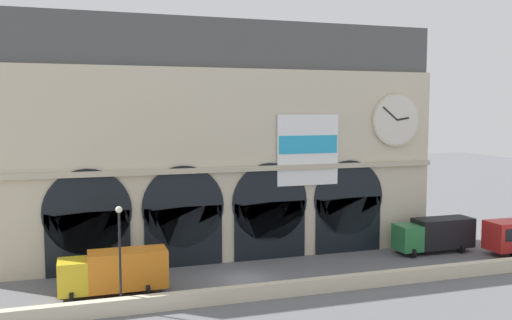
{
  "coord_description": "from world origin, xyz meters",
  "views": [
    {
      "loc": [
        -11.79,
        -39.61,
        13.12
      ],
      "look_at": [
        2.54,
        5.0,
        8.78
      ],
      "focal_mm": 38.4,
      "sensor_mm": 36.0,
      "label": 1
    }
  ],
  "objects": [
    {
      "name": "street_lamp_quayside",
      "position": [
        -9.57,
        -3.76,
        4.41
      ],
      "size": [
        0.44,
        0.44,
        6.9
      ],
      "color": "black",
      "rests_on": "ground"
    },
    {
      "name": "station_building",
      "position": [
        0.04,
        7.58,
        10.1
      ],
      "size": [
        39.65,
        5.55,
        20.79
      ],
      "color": "beige",
      "rests_on": "ground"
    },
    {
      "name": "box_truck_east",
      "position": [
        18.97,
        2.42,
        1.7
      ],
      "size": [
        7.5,
        2.91,
        3.12
      ],
      "color": "#2D7A42",
      "rests_on": "ground"
    },
    {
      "name": "ground_plane",
      "position": [
        0.0,
        0.0,
        0.0
      ],
      "size": [
        200.0,
        200.0,
        0.0
      ],
      "primitive_type": "plane",
      "color": "slate"
    },
    {
      "name": "box_truck_midwest",
      "position": [
        -9.73,
        -0.49,
        1.7
      ],
      "size": [
        7.5,
        2.91,
        3.12
      ],
      "color": "gold",
      "rests_on": "ground"
    },
    {
      "name": "quay_parapet_wall",
      "position": [
        0.0,
        -4.56,
        0.53
      ],
      "size": [
        90.0,
        0.7,
        1.05
      ],
      "primitive_type": "cube",
      "color": "beige",
      "rests_on": "ground"
    }
  ]
}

